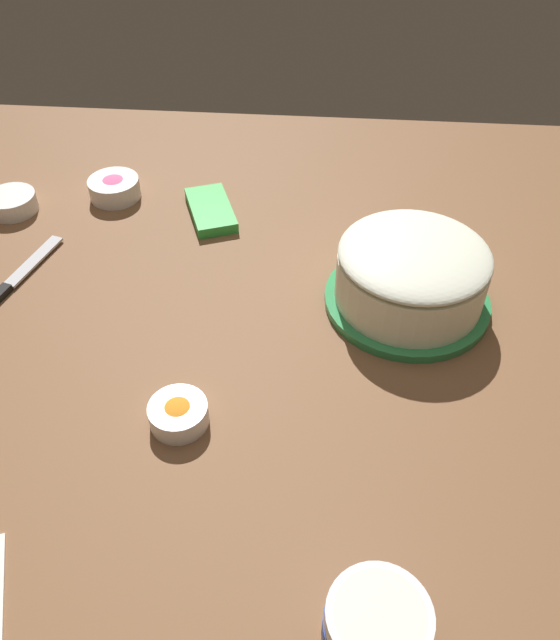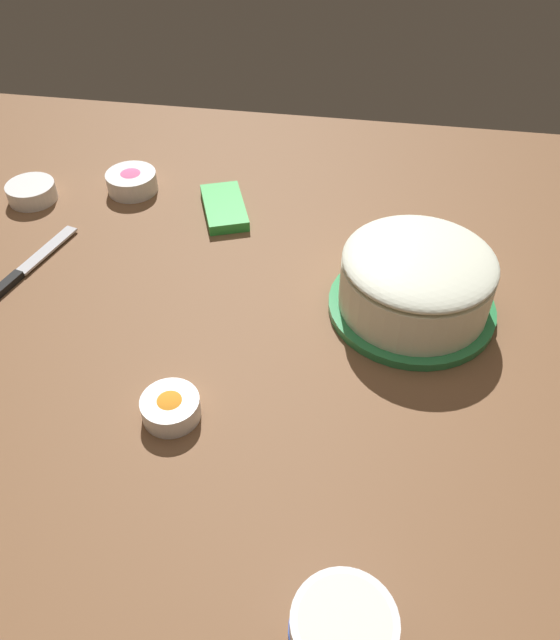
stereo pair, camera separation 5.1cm
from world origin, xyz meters
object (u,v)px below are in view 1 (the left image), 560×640
spreading_knife (8,286)px  sprinkle_bowl_green (12,202)px  frosted_cake (411,277)px  sprinkle_bowl_pink (114,187)px  sprinkle_bowl_orange (178,413)px  candy_box_lower (211,210)px  frosting_tub (376,629)px

spreading_knife → sprinkle_bowl_green: (-0.22, -0.08, 0.01)m
frosted_cake → sprinkle_bowl_pink: (-0.26, -0.54, -0.03)m
sprinkle_bowl_orange → sprinkle_bowl_green: 0.62m
sprinkle_bowl_green → candy_box_lower: size_ratio=0.64×
sprinkle_bowl_pink → frosting_tub: bearing=31.4°
spreading_knife → sprinkle_bowl_green: size_ratio=2.55×
frosted_cake → sprinkle_bowl_orange: 0.41m
frosting_tub → sprinkle_bowl_orange: 0.36m
candy_box_lower → frosting_tub: bearing=0.2°
frosted_cake → frosting_tub: frosted_cake is taller
spreading_knife → frosted_cake: bearing=91.6°
candy_box_lower → sprinkle_bowl_orange: bearing=-16.6°
frosting_tub → sprinkle_bowl_pink: (-0.78, -0.48, -0.02)m
sprinkle_bowl_green → frosting_tub: bearing=42.4°
frosting_tub → sprinkle_bowl_green: size_ratio=1.15×
frosted_cake → spreading_knife: 0.65m
sprinkle_bowl_orange → candy_box_lower: bearing=-175.8°
frosting_tub → sprinkle_bowl_orange: size_ratio=1.33×
candy_box_lower → frosted_cake: bearing=37.2°
sprinkle_bowl_pink → frosted_cake: bearing=64.2°
spreading_knife → sprinkle_bowl_green: sprinkle_bowl_green is taller
sprinkle_bowl_green → spreading_knife: bearing=19.5°
frosted_cake → candy_box_lower: (-0.22, -0.35, -0.05)m
frosted_cake → sprinkle_bowl_green: bearing=-105.6°
sprinkle_bowl_orange → sprinkle_bowl_green: (-0.46, -0.41, 0.00)m
sprinkle_bowl_orange → candy_box_lower: size_ratio=0.55×
sprinkle_bowl_green → candy_box_lower: bearing=92.6°
sprinkle_bowl_green → sprinkle_bowl_orange: bearing=41.5°
candy_box_lower → sprinkle_bowl_pink: bearing=-123.8°
sprinkle_bowl_pink → candy_box_lower: 0.20m
spreading_knife → sprinkle_bowl_pink: bearing=160.1°
spreading_knife → sprinkle_bowl_pink: 0.30m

